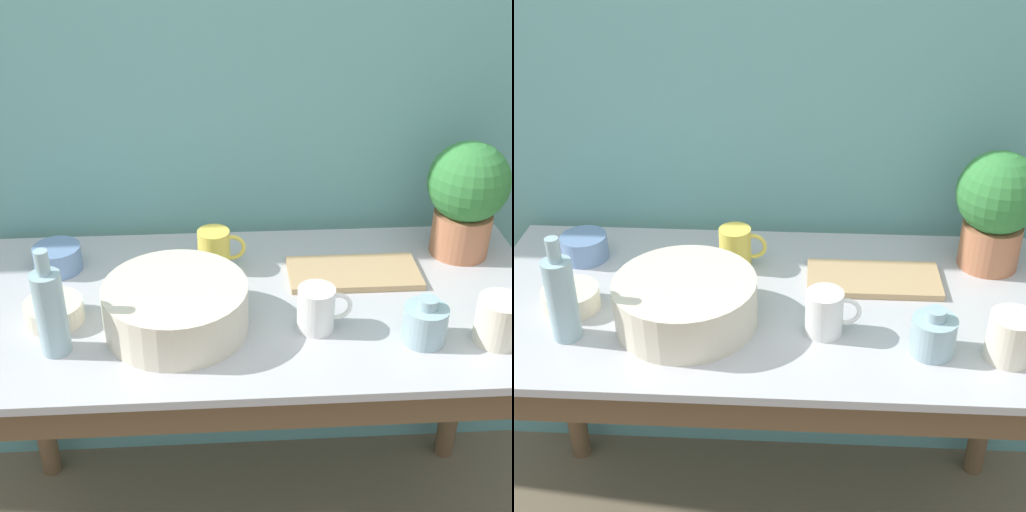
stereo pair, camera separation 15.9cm
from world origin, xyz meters
The scene contains 12 objects.
wall_back centered at (0.00, 0.72, 1.20)m, with size 6.00×0.05×2.40m.
counter_table centered at (0.00, 0.31, 0.66)m, with size 1.37×0.67×0.82m.
potted_plant centered at (0.53, 0.53, 0.98)m, with size 0.20×0.20×0.30m.
bowl_wash_large centered at (-0.18, 0.24, 0.87)m, with size 0.31×0.31×0.11m.
bottle_tall centered at (-0.43, 0.17, 0.92)m, with size 0.06×0.06×0.24m.
bottle_short centered at (0.35, 0.16, 0.86)m, with size 0.09×0.09×0.11m.
mug_white centered at (0.13, 0.22, 0.87)m, with size 0.12×0.08×0.10m.
mug_cream centered at (0.50, 0.15, 0.87)m, with size 0.14×0.10×0.10m.
mug_yellow centered at (-0.09, 0.49, 0.87)m, with size 0.12×0.08×0.10m.
bowl_small_cream centered at (-0.45, 0.28, 0.84)m, with size 0.13×0.13×0.05m.
bowl_small_blue centered at (-0.48, 0.50, 0.85)m, with size 0.12×0.12×0.06m.
tray_board centered at (0.24, 0.43, 0.82)m, with size 0.32×0.15×0.02m.
Camera 1 is at (-0.08, -1.03, 1.74)m, focal length 50.00 mm.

